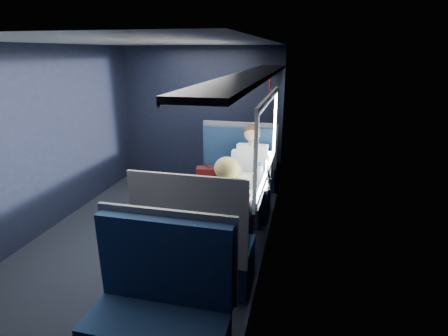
% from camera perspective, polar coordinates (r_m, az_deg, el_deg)
% --- Properties ---
extents(ground, '(2.80, 4.20, 0.01)m').
position_cam_1_polar(ground, '(4.61, -11.14, -10.49)').
color(ground, black).
extents(room_shell, '(3.00, 4.40, 2.40)m').
position_cam_1_polar(room_shell, '(4.10, -12.13, 7.89)').
color(room_shell, black).
rests_on(room_shell, ground).
extents(table, '(0.62, 1.00, 0.74)m').
position_cam_1_polar(table, '(4.03, 1.84, -4.01)').
color(table, '#54565E').
rests_on(table, ground).
extents(seat_bay_near, '(1.06, 0.62, 1.26)m').
position_cam_1_polar(seat_bay_near, '(4.95, 1.59, -2.64)').
color(seat_bay_near, '#0D1D3D').
rests_on(seat_bay_near, ground).
extents(seat_bay_far, '(1.04, 0.62, 1.26)m').
position_cam_1_polar(seat_bay_far, '(3.42, -4.26, -13.09)').
color(seat_bay_far, '#0D1D3D').
rests_on(seat_bay_far, ground).
extents(seat_row_front, '(1.04, 0.51, 1.16)m').
position_cam_1_polar(seat_row_front, '(5.80, 3.56, 0.48)').
color(seat_row_front, '#0D1D3D').
rests_on(seat_row_front, ground).
extents(seat_row_back, '(1.04, 0.51, 1.16)m').
position_cam_1_polar(seat_row_back, '(2.73, -10.48, -22.93)').
color(seat_row_back, '#0D1D3D').
rests_on(seat_row_back, ground).
extents(man, '(0.53, 0.56, 1.32)m').
position_cam_1_polar(man, '(4.64, 4.37, -0.21)').
color(man, black).
rests_on(man, ground).
extents(woman, '(0.53, 0.56, 1.32)m').
position_cam_1_polar(woman, '(3.36, 0.58, -7.60)').
color(woman, black).
rests_on(woman, ground).
extents(papers, '(0.73, 0.93, 0.01)m').
position_cam_1_polar(papers, '(3.97, 2.03, -3.09)').
color(papers, white).
rests_on(papers, table).
extents(laptop, '(0.30, 0.38, 0.26)m').
position_cam_1_polar(laptop, '(4.00, 6.23, -1.95)').
color(laptop, silver).
rests_on(laptop, table).
extents(bottle_small, '(0.07, 0.07, 0.24)m').
position_cam_1_polar(bottle_small, '(4.11, 5.87, -0.86)').
color(bottle_small, silver).
rests_on(bottle_small, table).
extents(cup, '(0.07, 0.07, 0.10)m').
position_cam_1_polar(cup, '(4.36, 5.22, -0.51)').
color(cup, white).
rests_on(cup, table).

